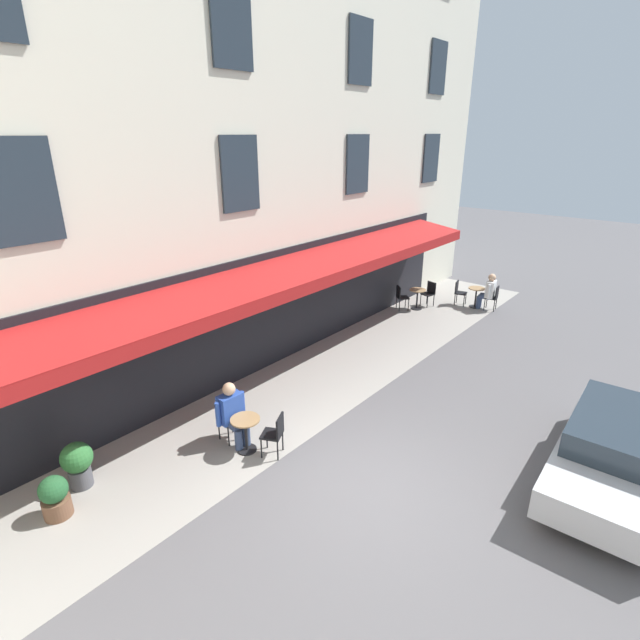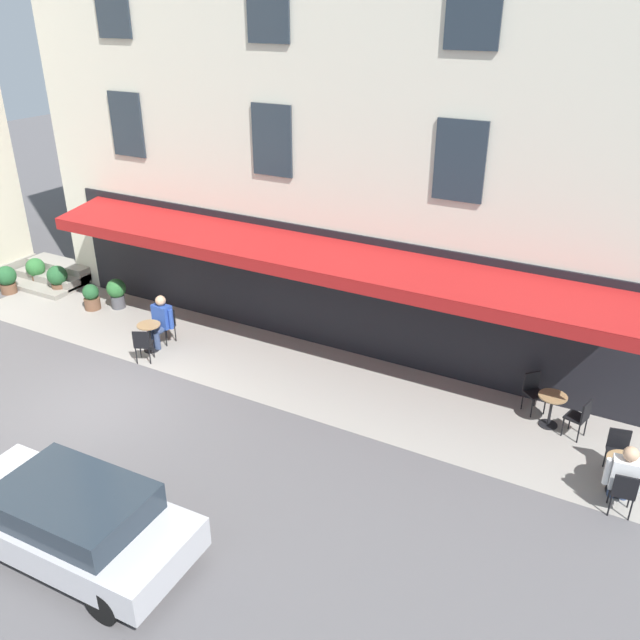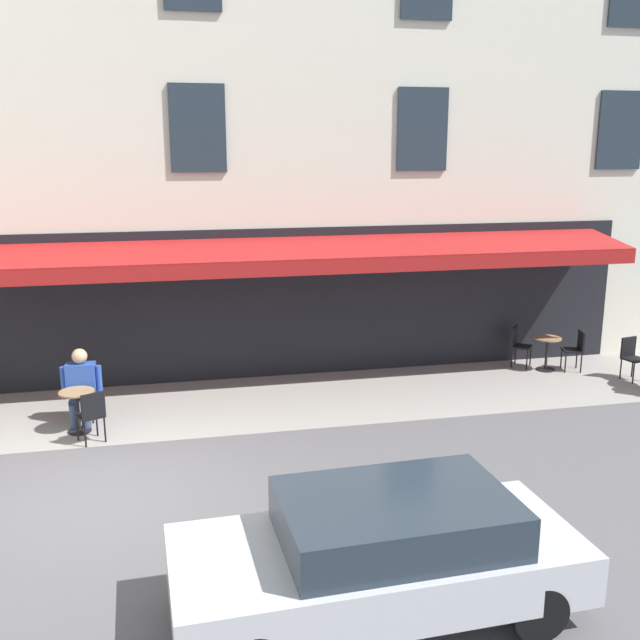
% 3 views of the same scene
% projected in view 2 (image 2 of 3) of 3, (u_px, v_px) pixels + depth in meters
% --- Properties ---
extents(ground_plane, '(70.00, 70.00, 0.00)m').
position_uv_depth(ground_plane, '(99.00, 404.00, 14.90)').
color(ground_plane, '#565456').
extents(sidewalk_cafe_terrace, '(20.50, 3.20, 0.01)m').
position_uv_depth(sidewalk_cafe_terrace, '(299.00, 372.00, 16.16)').
color(sidewalk_cafe_terrace, gray).
rests_on(sidewalk_cafe_terrace, ground_plane).
extents(cafe_building_facade, '(20.00, 10.70, 15.00)m').
position_uv_depth(cafe_building_facade, '(436.00, 32.00, 17.36)').
color(cafe_building_facade, beige).
rests_on(cafe_building_facade, ground_plane).
extents(back_alley_steps, '(2.40, 1.75, 0.60)m').
position_uv_depth(back_alley_steps, '(55.00, 275.00, 21.28)').
color(back_alley_steps, gray).
rests_on(back_alley_steps, ground_plane).
extents(cafe_table_near_entrance, '(0.60, 0.60, 0.75)m').
position_uv_depth(cafe_table_near_entrance, '(621.00, 471.00, 12.02)').
color(cafe_table_near_entrance, black).
rests_on(cafe_table_near_entrance, ground_plane).
extents(cafe_chair_black_back_row, '(0.46, 0.46, 0.91)m').
position_uv_depth(cafe_chair_black_back_row, '(623.00, 490.00, 11.47)').
color(cafe_chair_black_back_row, black).
rests_on(cafe_chair_black_back_row, ground_plane).
extents(cafe_chair_black_facing_street, '(0.48, 0.48, 0.91)m').
position_uv_depth(cafe_chair_black_facing_street, '(618.00, 448.00, 12.55)').
color(cafe_chair_black_facing_street, black).
rests_on(cafe_chair_black_facing_street, ground_plane).
extents(cafe_table_mid_terrace, '(0.60, 0.60, 0.75)m').
position_uv_depth(cafe_table_mid_terrace, '(551.00, 406.00, 13.95)').
color(cafe_table_mid_terrace, black).
rests_on(cafe_table_mid_terrace, ground_plane).
extents(cafe_chair_black_corner_right, '(0.49, 0.49, 0.91)m').
position_uv_depth(cafe_chair_black_corner_right, '(581.00, 415.00, 13.53)').
color(cafe_chair_black_corner_right, black).
rests_on(cafe_chair_black_corner_right, ground_plane).
extents(cafe_chair_black_corner_left, '(0.56, 0.56, 0.91)m').
position_uv_depth(cafe_chair_black_corner_left, '(533.00, 389.00, 14.46)').
color(cafe_chair_black_corner_left, black).
rests_on(cafe_chair_black_corner_left, ground_plane).
extents(cafe_table_streetside, '(0.60, 0.60, 0.75)m').
position_uv_depth(cafe_table_streetside, '(150.00, 333.00, 16.98)').
color(cafe_table_streetside, black).
rests_on(cafe_table_streetside, ground_plane).
extents(cafe_chair_black_by_window, '(0.54, 0.54, 0.91)m').
position_uv_depth(cafe_chair_black_by_window, '(143.00, 343.00, 16.39)').
color(cafe_chair_black_by_window, black).
rests_on(cafe_chair_black_by_window, ground_plane).
extents(cafe_chair_black_under_awning, '(0.43, 0.43, 0.91)m').
position_uv_depth(cafe_chair_black_under_awning, '(167.00, 322.00, 17.43)').
color(cafe_chair_black_under_awning, black).
rests_on(cafe_chair_black_under_awning, ground_plane).
extents(seated_patron_in_white, '(0.70, 0.62, 1.36)m').
position_uv_depth(seated_patron_in_white, '(625.00, 475.00, 11.57)').
color(seated_patron_in_white, navy).
rests_on(seated_patron_in_white, ground_plane).
extents(seated_companion_in_blue, '(0.72, 0.61, 1.37)m').
position_uv_depth(seated_companion_in_blue, '(160.00, 319.00, 17.19)').
color(seated_companion_in_blue, navy).
rests_on(seated_companion_in_blue, ground_plane).
extents(potted_plant_entrance_left, '(0.62, 0.62, 0.86)m').
position_uv_depth(potted_plant_entrance_left, '(58.00, 278.00, 20.45)').
color(potted_plant_entrance_left, brown).
rests_on(potted_plant_entrance_left, ground_plane).
extents(potted_plant_by_steps, '(0.61, 0.61, 0.88)m').
position_uv_depth(potted_plant_by_steps, '(7.00, 279.00, 20.37)').
color(potted_plant_by_steps, brown).
rests_on(potted_plant_by_steps, ground_plane).
extents(potted_plant_mid_terrace, '(0.56, 0.56, 0.90)m').
position_uv_depth(potted_plant_mid_terrace, '(117.00, 292.00, 19.36)').
color(potted_plant_mid_terrace, '#4C4C51').
rests_on(potted_plant_mid_terrace, ground_plane).
extents(potted_plant_under_sign, '(0.59, 0.59, 0.86)m').
position_uv_depth(potted_plant_under_sign, '(36.00, 269.00, 21.02)').
color(potted_plant_under_sign, brown).
rests_on(potted_plant_under_sign, ground_plane).
extents(potted_plant_entrance_right, '(0.47, 0.47, 0.78)m').
position_uv_depth(potted_plant_entrance_right, '(91.00, 297.00, 19.33)').
color(potted_plant_entrance_right, brown).
rests_on(potted_plant_entrance_right, ground_plane).
extents(parked_car_silver, '(4.36, 1.96, 1.33)m').
position_uv_depth(parked_car_silver, '(70.00, 518.00, 10.62)').
color(parked_car_silver, '#B7B7BC').
rests_on(parked_car_silver, ground_plane).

